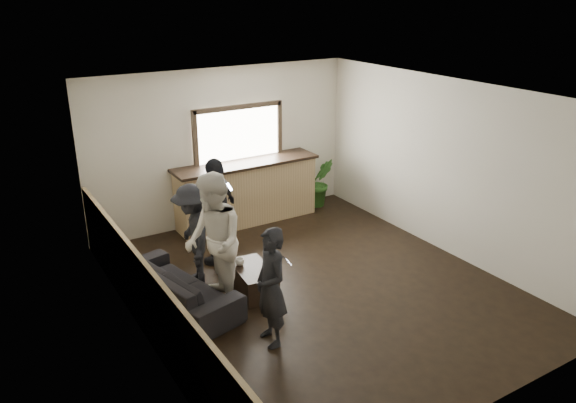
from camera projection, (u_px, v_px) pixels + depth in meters
ground at (315, 286)px, 8.16m from camera, size 5.00×6.00×0.01m
room_shell at (270, 202)px, 7.27m from camera, size 5.01×6.01×2.80m
bar_counter at (246, 188)px, 10.22m from camera, size 2.70×0.68×2.13m
sofa at (178, 286)px, 7.59m from camera, size 1.22×2.10×0.58m
coffee_table at (253, 280)px, 7.96m from camera, size 0.55×0.89×0.37m
cup_a at (240, 262)px, 7.96m from camera, size 0.17×0.17×0.10m
cup_b at (267, 268)px, 7.81m from camera, size 0.11×0.11×0.09m
potted_plant at (320, 182)px, 11.02m from camera, size 0.62×0.55×0.97m
person_a at (271, 287)px, 6.63m from camera, size 0.47×0.58×1.50m
person_b at (214, 242)px, 7.38m from camera, size 0.85×1.02×1.87m
person_c at (193, 235)px, 8.03m from camera, size 0.76×1.07×1.51m
person_d at (217, 211)px, 8.61m from camera, size 1.05×0.94×1.70m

